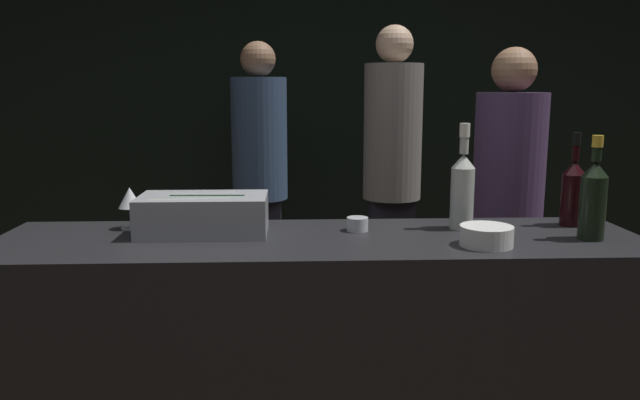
{
  "coord_description": "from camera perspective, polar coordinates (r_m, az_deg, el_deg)",
  "views": [
    {
      "loc": [
        -0.09,
        -1.71,
        1.47
      ],
      "look_at": [
        0.0,
        0.31,
        1.1
      ],
      "focal_mm": 35.0,
      "sensor_mm": 36.0,
      "label": 1
    }
  ],
  "objects": [
    {
      "name": "bar_counter",
      "position": [
        2.22,
        0.03,
        -15.87
      ],
      "size": [
        2.13,
        0.57,
        0.98
      ],
      "color": "black",
      "rests_on": "ground_plane"
    },
    {
      "name": "wine_glass",
      "position": [
        2.26,
        -16.99,
        0.09
      ],
      "size": [
        0.08,
        0.08,
        0.15
      ],
      "color": "silver",
      "rests_on": "bar_counter"
    },
    {
      "name": "red_wine_bottle_black_foil",
      "position": [
        2.38,
        22.13,
        0.8
      ],
      "size": [
        0.08,
        0.08,
        0.33
      ],
      "color": "black",
      "rests_on": "bar_counter"
    },
    {
      "name": "person_grey_polo",
      "position": [
        3.82,
        -5.52,
        2.8
      ],
      "size": [
        0.34,
        0.34,
        1.74
      ],
      "rotation": [
        0.0,
        0.0,
        -1.76
      ],
      "color": "black",
      "rests_on": "ground_plane"
    },
    {
      "name": "wall_back_chalkboard",
      "position": [
        4.53,
        -1.36,
        9.36
      ],
      "size": [
        6.4,
        0.06,
        2.8
      ],
      "color": "black",
      "rests_on": "ground_plane"
    },
    {
      "name": "person_in_hoodie",
      "position": [
        3.6,
        6.6,
        3.03
      ],
      "size": [
        0.33,
        0.33,
        1.81
      ],
      "rotation": [
        0.0,
        0.0,
        -1.29
      ],
      "color": "black",
      "rests_on": "ground_plane"
    },
    {
      "name": "ice_bin_with_bottles",
      "position": [
        2.13,
        -10.68,
        -1.14
      ],
      "size": [
        0.43,
        0.24,
        0.13
      ],
      "color": "#9EA0A5",
      "rests_on": "bar_counter"
    },
    {
      "name": "candle_votive",
      "position": [
        2.15,
        3.44,
        -2.2
      ],
      "size": [
        0.07,
        0.07,
        0.05
      ],
      "color": "silver",
      "rests_on": "bar_counter"
    },
    {
      "name": "bowl_white",
      "position": [
        2.01,
        14.97,
        -3.13
      ],
      "size": [
        0.16,
        0.16,
        0.06
      ],
      "color": "white",
      "rests_on": "bar_counter"
    },
    {
      "name": "champagne_bottle",
      "position": [
        2.18,
        23.71,
        0.23
      ],
      "size": [
        0.08,
        0.08,
        0.34
      ],
      "color": "black",
      "rests_on": "bar_counter"
    },
    {
      "name": "white_wine_bottle",
      "position": [
        2.21,
        12.9,
        1.16
      ],
      "size": [
        0.08,
        0.08,
        0.37
      ],
      "color": "#B2B7AD",
      "rests_on": "bar_counter"
    },
    {
      "name": "person_blond_tee",
      "position": [
        3.16,
        16.74,
        -0.1
      ],
      "size": [
        0.34,
        0.34,
        1.66
      ],
      "rotation": [
        0.0,
        0.0,
        -2.81
      ],
      "color": "black",
      "rests_on": "ground_plane"
    }
  ]
}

